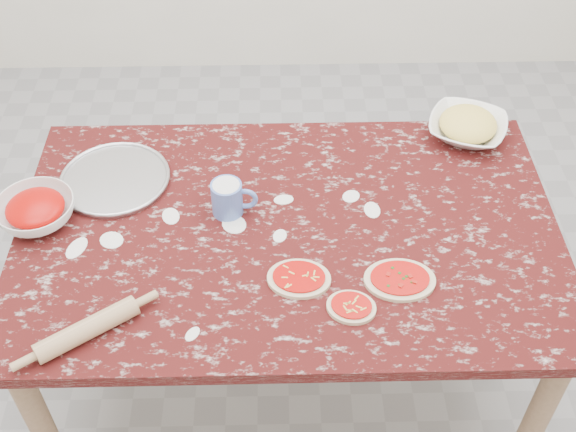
# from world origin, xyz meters

# --- Properties ---
(ground) EXTENTS (4.00, 4.00, 0.00)m
(ground) POSITION_xyz_m (0.00, 0.00, 0.00)
(ground) COLOR gray
(worktable) EXTENTS (1.60, 1.00, 0.75)m
(worktable) POSITION_xyz_m (0.00, 0.00, 0.67)
(worktable) COLOR #390D0D
(worktable) RESTS_ON ground
(pizza_tray) EXTENTS (0.37, 0.37, 0.01)m
(pizza_tray) POSITION_xyz_m (-0.54, 0.22, 0.76)
(pizza_tray) COLOR #B2B2B7
(pizza_tray) RESTS_ON worktable
(sauce_bowl) EXTENTS (0.29, 0.29, 0.07)m
(sauce_bowl) POSITION_xyz_m (-0.74, 0.05, 0.79)
(sauce_bowl) COLOR white
(sauce_bowl) RESTS_ON worktable
(cheese_bowl) EXTENTS (0.33, 0.33, 0.06)m
(cheese_bowl) POSITION_xyz_m (0.61, 0.42, 0.78)
(cheese_bowl) COLOR white
(cheese_bowl) RESTS_ON worktable
(flour_mug) EXTENTS (0.14, 0.09, 0.11)m
(flour_mug) POSITION_xyz_m (-0.17, 0.07, 0.81)
(flour_mug) COLOR #5271C2
(flour_mug) RESTS_ON worktable
(pizza_left) EXTENTS (0.19, 0.16, 0.02)m
(pizza_left) POSITION_xyz_m (0.03, -0.20, 0.76)
(pizza_left) COLOR beige
(pizza_left) RESTS_ON worktable
(pizza_mid) EXTENTS (0.16, 0.14, 0.02)m
(pizza_mid) POSITION_xyz_m (0.16, -0.30, 0.76)
(pizza_mid) COLOR beige
(pizza_mid) RESTS_ON worktable
(pizza_right) EXTENTS (0.20, 0.15, 0.02)m
(pizza_right) POSITION_xyz_m (0.30, -0.21, 0.76)
(pizza_right) COLOR beige
(pizza_right) RESTS_ON worktable
(rolling_pin) EXTENTS (0.26, 0.20, 0.05)m
(rolling_pin) POSITION_xyz_m (-0.52, -0.37, 0.78)
(rolling_pin) COLOR tan
(rolling_pin) RESTS_ON worktable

